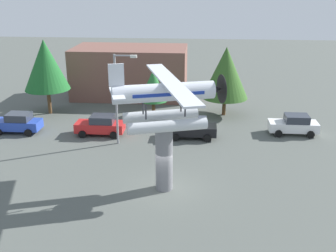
# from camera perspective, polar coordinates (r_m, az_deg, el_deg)

# --- Properties ---
(ground_plane) EXTENTS (140.00, 140.00, 0.00)m
(ground_plane) POSITION_cam_1_polar(r_m,az_deg,el_deg) (26.95, -0.53, -8.69)
(ground_plane) COLOR #515651
(display_pedestal) EXTENTS (1.10, 1.10, 4.33)m
(display_pedestal) POSITION_cam_1_polar(r_m,az_deg,el_deg) (25.98, -0.55, -4.50)
(display_pedestal) COLOR slate
(display_pedestal) RESTS_ON ground
(floatplane_monument) EXTENTS (7.20, 10.25, 4.00)m
(floatplane_monument) POSITION_cam_1_polar(r_m,az_deg,el_deg) (24.67, -0.28, 3.66)
(floatplane_monument) COLOR silver
(floatplane_monument) RESTS_ON display_pedestal
(car_near_blue) EXTENTS (4.20, 2.02, 1.76)m
(car_near_blue) POSITION_cam_1_polar(r_m,az_deg,el_deg) (38.44, -20.28, 0.43)
(car_near_blue) COLOR #2847B7
(car_near_blue) RESTS_ON ground
(car_mid_red) EXTENTS (4.20, 2.02, 1.76)m
(car_mid_red) POSITION_cam_1_polar(r_m,az_deg,el_deg) (35.97, -9.39, 0.13)
(car_mid_red) COLOR red
(car_mid_red) RESTS_ON ground
(car_far_black) EXTENTS (4.20, 2.02, 1.76)m
(car_far_black) POSITION_cam_1_polar(r_m,az_deg,el_deg) (34.87, 3.44, -0.27)
(car_far_black) COLOR black
(car_far_black) RESTS_ON ground
(car_distant_white) EXTENTS (4.20, 2.02, 1.76)m
(car_distant_white) POSITION_cam_1_polar(r_m,az_deg,el_deg) (37.29, 17.17, 0.20)
(car_distant_white) COLOR white
(car_distant_white) RESTS_ON ground
(streetlight_primary) EXTENTS (1.84, 0.28, 7.41)m
(streetlight_primary) POSITION_cam_1_polar(r_m,az_deg,el_deg) (32.73, -6.93, 4.61)
(streetlight_primary) COLOR gray
(streetlight_primary) RESTS_ON ground
(storefront_building) EXTENTS (12.70, 6.89, 5.61)m
(storefront_building) POSITION_cam_1_polar(r_m,az_deg,el_deg) (47.35, -5.25, 7.54)
(storefront_building) COLOR brown
(storefront_building) RESTS_ON ground
(tree_west) EXTENTS (4.42, 4.42, 7.43)m
(tree_west) POSITION_cam_1_polar(r_m,az_deg,el_deg) (41.91, -16.73, 8.18)
(tree_west) COLOR brown
(tree_west) RESTS_ON ground
(tree_east) EXTENTS (2.76, 2.76, 4.68)m
(tree_east) POSITION_cam_1_polar(r_m,az_deg,el_deg) (39.69, -2.08, 5.67)
(tree_east) COLOR brown
(tree_east) RESTS_ON ground
(tree_center_back) EXTENTS (4.50, 4.50, 6.80)m
(tree_center_back) POSITION_cam_1_polar(r_m,az_deg,el_deg) (40.23, 8.06, 7.38)
(tree_center_back) COLOR brown
(tree_center_back) RESTS_ON ground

